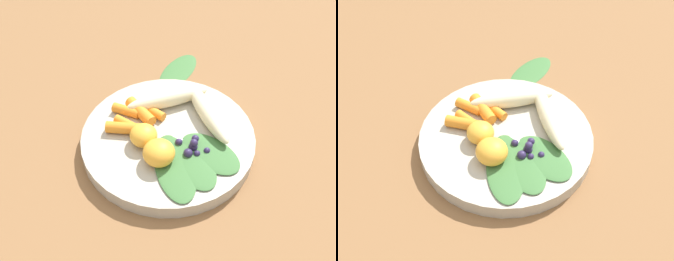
% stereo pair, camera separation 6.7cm
% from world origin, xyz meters
% --- Properties ---
extents(ground_plane, '(2.40, 2.40, 0.00)m').
position_xyz_m(ground_plane, '(0.00, 0.00, 0.00)').
color(ground_plane, brown).
extents(bowl, '(0.28, 0.28, 0.03)m').
position_xyz_m(bowl, '(0.00, 0.00, 0.01)').
color(bowl, '#B2AD9E').
rests_on(bowl, ground_plane).
extents(banana_peeled_left, '(0.14, 0.10, 0.03)m').
position_xyz_m(banana_peeled_left, '(0.05, 0.04, 0.04)').
color(banana_peeled_left, beige).
rests_on(banana_peeled_left, bowl).
extents(banana_peeled_right, '(0.10, 0.14, 0.03)m').
position_xyz_m(banana_peeled_right, '(0.07, -0.03, 0.04)').
color(banana_peeled_right, beige).
rests_on(banana_peeled_right, bowl).
extents(orange_segment_near, '(0.05, 0.05, 0.04)m').
position_xyz_m(orange_segment_near, '(-0.05, -0.02, 0.04)').
color(orange_segment_near, '#F4A833').
rests_on(orange_segment_near, bowl).
extents(orange_segment_far, '(0.04, 0.04, 0.03)m').
position_xyz_m(orange_segment_far, '(-0.04, 0.02, 0.04)').
color(orange_segment_far, '#F4A833').
rests_on(orange_segment_far, bowl).
extents(carrot_front, '(0.02, 0.06, 0.02)m').
position_xyz_m(carrot_front, '(0.02, 0.05, 0.03)').
color(carrot_front, orange).
rests_on(carrot_front, bowl).
extents(carrot_mid_left, '(0.03, 0.07, 0.02)m').
position_xyz_m(carrot_mid_left, '(0.01, 0.06, 0.04)').
color(carrot_mid_left, orange).
rests_on(carrot_mid_left, bowl).
extents(carrot_mid_right, '(0.03, 0.05, 0.02)m').
position_xyz_m(carrot_mid_right, '(-0.01, 0.09, 0.03)').
color(carrot_mid_right, orange).
rests_on(carrot_mid_right, bowl).
extents(carrot_rear, '(0.02, 0.05, 0.02)m').
position_xyz_m(carrot_rear, '(-0.03, 0.06, 0.03)').
color(carrot_rear, orange).
rests_on(carrot_rear, bowl).
extents(carrot_small, '(0.05, 0.06, 0.02)m').
position_xyz_m(carrot_small, '(-0.04, 0.06, 0.03)').
color(carrot_small, orange).
rests_on(carrot_small, bowl).
extents(blueberry_pile, '(0.04, 0.06, 0.02)m').
position_xyz_m(blueberry_pile, '(-0.00, -0.05, 0.03)').
color(blueberry_pile, '#2D234C').
rests_on(blueberry_pile, bowl).
extents(coconut_shred_patch, '(0.04, 0.04, 0.00)m').
position_xyz_m(coconut_shred_patch, '(-0.01, -0.02, 0.03)').
color(coconut_shred_patch, white).
rests_on(coconut_shred_patch, bowl).
extents(kale_leaf_left, '(0.13, 0.14, 0.00)m').
position_xyz_m(kale_leaf_left, '(-0.05, -0.05, 0.03)').
color(kale_leaf_left, '#3D7038').
rests_on(kale_leaf_left, bowl).
extents(kale_leaf_right, '(0.09, 0.12, 0.00)m').
position_xyz_m(kale_leaf_right, '(-0.03, -0.07, 0.03)').
color(kale_leaf_right, '#3D7038').
rests_on(kale_leaf_right, bowl).
extents(kale_leaf_rear, '(0.07, 0.11, 0.00)m').
position_xyz_m(kale_leaf_rear, '(0.01, -0.08, 0.03)').
color(kale_leaf_rear, '#3D7038').
rests_on(kale_leaf_rear, bowl).
extents(kale_leaf_stray, '(0.13, 0.08, 0.01)m').
position_xyz_m(kale_leaf_stray, '(0.17, 0.11, 0.00)').
color(kale_leaf_stray, '#3D7038').
rests_on(kale_leaf_stray, ground_plane).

